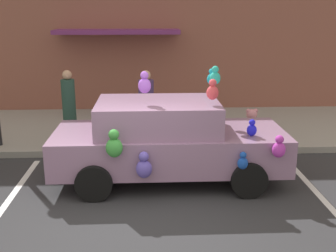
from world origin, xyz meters
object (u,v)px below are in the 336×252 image
at_px(teddy_bear_on_sidewalk, 251,124).
at_px(plush_covered_car, 167,140).
at_px(pedestrian_near_shopfront, 69,109).
at_px(pedestrian_walking_past, 146,109).

bearing_deg(teddy_bear_on_sidewalk, plush_covered_car, -134.59).
xyz_separation_m(teddy_bear_on_sidewalk, pedestrian_near_shopfront, (-4.33, -0.22, 0.47)).
height_order(teddy_bear_on_sidewalk, pedestrian_walking_past, pedestrian_walking_past).
height_order(plush_covered_car, teddy_bear_on_sidewalk, plush_covered_car).
relative_size(pedestrian_near_shopfront, pedestrian_walking_past, 1.01).
relative_size(plush_covered_car, pedestrian_walking_past, 2.55).
distance_m(teddy_bear_on_sidewalk, pedestrian_walking_past, 2.61).
bearing_deg(pedestrian_near_shopfront, teddy_bear_on_sidewalk, 2.93).
bearing_deg(teddy_bear_on_sidewalk, pedestrian_walking_past, -174.32).
height_order(plush_covered_car, pedestrian_near_shopfront, plush_covered_car).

